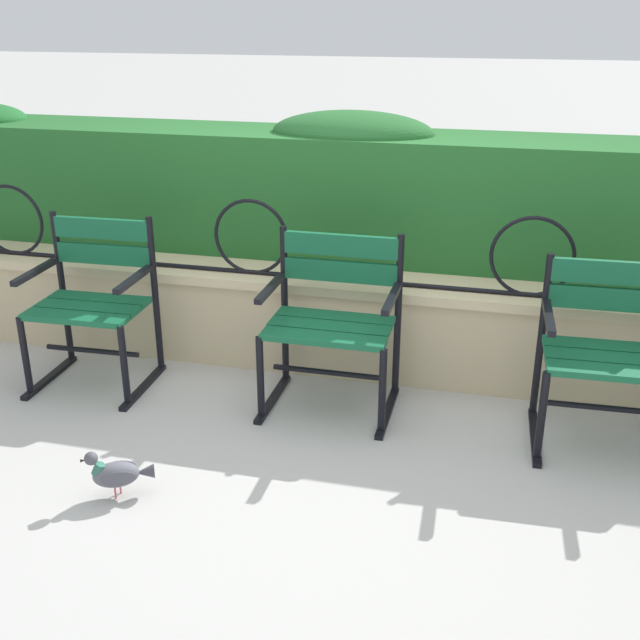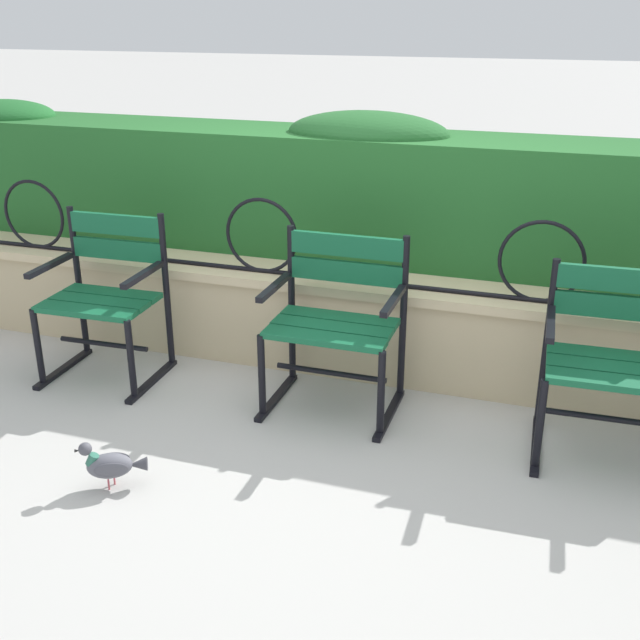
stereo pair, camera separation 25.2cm
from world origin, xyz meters
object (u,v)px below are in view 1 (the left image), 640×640
park_chair_left (94,298)px  park_chair_centre (333,317)px  park_chair_right (606,349)px  pigeon_near_chairs (117,473)px

park_chair_left → park_chair_centre: bearing=2.2°
park_chair_left → park_chair_right: 2.57m
park_chair_left → park_chair_right: bearing=-0.1°
park_chair_left → park_chair_right: (2.57, -0.00, -0.01)m
park_chair_centre → pigeon_near_chairs: (-0.67, -1.04, -0.36)m
park_chair_left → park_chair_centre: size_ratio=1.02×
park_chair_left → park_chair_right: park_chair_left is taller
park_chair_left → pigeon_near_chairs: 1.22m
park_chair_centre → park_chair_right: 1.28m
park_chair_centre → park_chair_right: bearing=-2.4°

